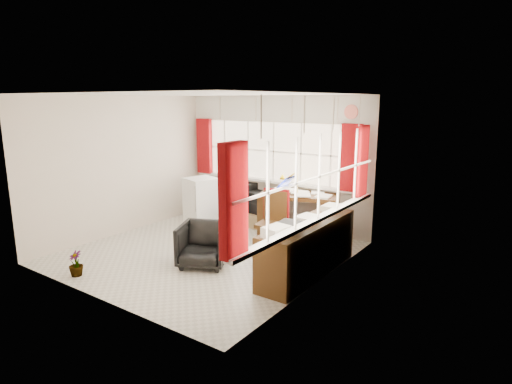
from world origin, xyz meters
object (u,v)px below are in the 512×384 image
at_px(crt_tv, 240,196).
at_px(mini_fridge, 202,202).
at_px(desk, 299,213).
at_px(credenza, 308,247).
at_px(office_chair, 204,245).
at_px(radiator, 231,226).
at_px(desk_lamp, 297,179).
at_px(task_chair, 274,220).
at_px(tv_bench, 243,217).

relative_size(crt_tv, mini_fridge, 0.66).
distance_m(desk, credenza, 1.67).
relative_size(office_chair, mini_fridge, 0.76).
bearing_deg(credenza, radiator, 161.93).
bearing_deg(radiator, desk_lamp, 36.57).
bearing_deg(mini_fridge, desk_lamp, 10.52).
xyz_separation_m(radiator, crt_tv, (-0.55, 0.99, 0.29)).
bearing_deg(mini_fridge, crt_tv, 55.99).
bearing_deg(desk, radiator, -140.49).
height_order(task_chair, radiator, task_chair).
relative_size(task_chair, mini_fridge, 1.11).
bearing_deg(credenza, desk_lamp, 125.55).
distance_m(desk, radiator, 1.23).
bearing_deg(task_chair, desk, 95.48).
height_order(office_chair, radiator, office_chair).
xyz_separation_m(desk_lamp, radiator, (-0.94, -0.69, -0.85)).
bearing_deg(office_chair, mini_fridge, 106.69).
bearing_deg(desk_lamp, radiator, -143.43).
bearing_deg(radiator, mini_fridge, 161.39).
distance_m(desk_lamp, task_chair, 1.03).
bearing_deg(credenza, tv_bench, 146.30).
xyz_separation_m(task_chair, radiator, (-1.03, 0.19, -0.32)).
xyz_separation_m(desk, credenza, (0.93, -1.38, -0.05)).
bearing_deg(desk, task_chair, -84.52).
relative_size(task_chair, tv_bench, 0.74).
bearing_deg(tv_bench, crt_tv, 150.71).
height_order(radiator, credenza, credenza).
bearing_deg(tv_bench, radiator, -65.67).
distance_m(crt_tv, mini_fridge, 0.79).
relative_size(desk_lamp, mini_fridge, 0.44).
bearing_deg(office_chair, desk_lamp, 49.91).
xyz_separation_m(desk_lamp, tv_bench, (-1.35, 0.22, -0.95)).
bearing_deg(desk, tv_bench, 174.02).
distance_m(task_chair, radiator, 1.09).
xyz_separation_m(credenza, mini_fridge, (-2.86, 0.94, 0.08)).
xyz_separation_m(credenza, tv_bench, (-2.28, 1.52, -0.26)).
bearing_deg(crt_tv, radiator, -60.79).
bearing_deg(mini_fridge, radiator, -18.61).
height_order(task_chair, tv_bench, task_chair).
bearing_deg(crt_tv, mini_fridge, -124.01).
distance_m(office_chair, tv_bench, 2.32).
relative_size(tv_bench, crt_tv, 2.27).
distance_m(task_chair, tv_bench, 1.86).
xyz_separation_m(task_chair, office_chair, (-0.57, -1.04, -0.23)).
height_order(task_chair, mini_fridge, task_chair).
relative_size(task_chair, radiator, 1.84).
height_order(desk_lamp, credenza, desk_lamp).
height_order(radiator, tv_bench, radiator).
bearing_deg(task_chair, credenza, -26.43).
xyz_separation_m(desk_lamp, mini_fridge, (-1.93, -0.36, -0.61)).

